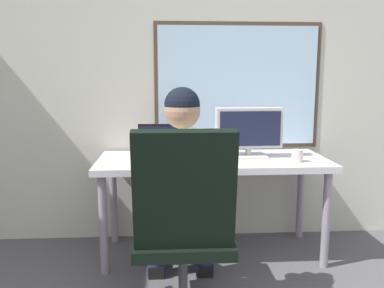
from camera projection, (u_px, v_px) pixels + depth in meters
The scene contains 9 objects.
wall_rear at pixel (192, 62), 3.17m from camera, with size 5.03×0.08×2.81m.
desk at pixel (212, 168), 2.92m from camera, with size 1.62×0.67×0.72m.
office_chair at pixel (184, 219), 2.05m from camera, with size 0.52×0.57×1.06m.
person_seated at pixel (182, 192), 2.31m from camera, with size 0.53×0.75×1.24m.
crt_monitor at pixel (249, 130), 2.91m from camera, with size 0.47×0.21×0.36m.
laptop at pixel (159, 149), 2.93m from camera, with size 0.33×0.32×0.24m.
wine_glass at pixel (211, 148), 2.73m from camera, with size 0.08×0.08×0.15m.
desk_speaker at pixel (195, 144), 3.01m from camera, with size 0.09×0.09×0.17m.
coffee_mug at pixel (297, 156), 2.79m from camera, with size 0.08×0.08×0.08m.
Camera 1 is at (-0.19, -0.48, 1.30)m, focal length 38.20 mm.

